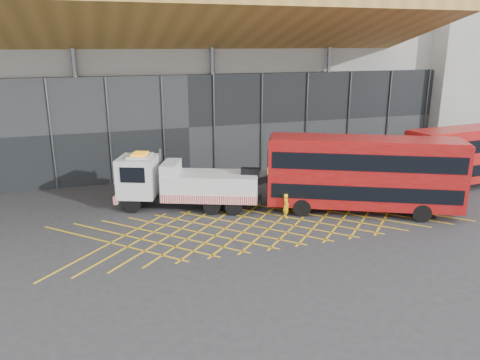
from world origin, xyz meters
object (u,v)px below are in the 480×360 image
object	(u,v)px
recovery_truck	(183,183)
bus_second	(471,153)
bus_towed	(364,172)
worker	(286,206)

from	to	relation	value
recovery_truck	bus_second	bearing A→B (deg)	17.56
bus_towed	worker	xyz separation A→B (m)	(-4.88, 0.65, -1.90)
bus_second	worker	xyz separation A→B (m)	(-15.69, -1.99, -1.70)
recovery_truck	bus_second	world-z (taller)	bus_second
worker	bus_towed	bearing A→B (deg)	-96.81
recovery_truck	worker	distance (m)	6.75
bus_towed	worker	size ratio (longest dim) A/B	7.73
recovery_truck	bus_towed	size ratio (longest dim) A/B	0.88
worker	bus_second	bearing A→B (deg)	-82.02
recovery_truck	worker	xyz separation A→B (m)	(5.66, -3.55, -0.95)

